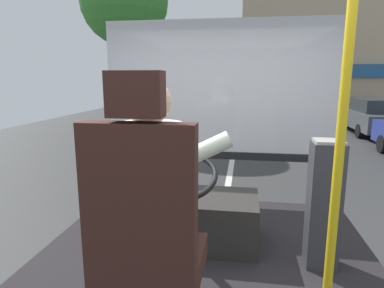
% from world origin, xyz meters
% --- Properties ---
extents(ground, '(18.00, 44.00, 0.06)m').
position_xyz_m(ground, '(0.00, 8.80, -0.02)').
color(ground, '#343434').
extents(driver_seat, '(0.48, 0.48, 1.38)m').
position_xyz_m(driver_seat, '(-0.15, -0.62, 1.22)').
color(driver_seat, black).
rests_on(driver_seat, bus_floor).
extents(bus_driver, '(0.75, 0.54, 0.83)m').
position_xyz_m(bus_driver, '(-0.15, -0.51, 1.44)').
color(bus_driver, '#332D28').
rests_on(bus_driver, driver_seat).
extents(steering_console, '(1.10, 0.97, 0.82)m').
position_xyz_m(steering_console, '(-0.15, 0.57, 0.84)').
color(steering_console, '#282623').
rests_on(steering_console, bus_floor).
extents(handrail_pole, '(0.04, 0.04, 2.11)m').
position_xyz_m(handrail_pole, '(0.70, -0.40, 1.67)').
color(handrail_pole, gold).
rests_on(handrail_pole, bus_floor).
extents(fare_box, '(0.21, 0.20, 0.93)m').
position_xyz_m(fare_box, '(0.84, 0.38, 1.08)').
color(fare_box, '#333338').
rests_on(fare_box, bus_floor).
extents(windshield_panel, '(2.50, 0.08, 1.48)m').
position_xyz_m(windshield_panel, '(0.00, 1.62, 1.66)').
color(windshield_panel, silver).
extents(street_tree, '(2.75, 2.75, 5.69)m').
position_xyz_m(street_tree, '(-3.58, 8.64, 4.27)').
color(street_tree, '#4C3828').
rests_on(street_tree, ground).
extents(shop_building, '(10.02, 6.06, 6.47)m').
position_xyz_m(shop_building, '(5.01, 18.03, 3.23)').
color(shop_building, tan).
rests_on(shop_building, ground).
extents(parked_car_charcoal, '(1.85, 4.42, 1.24)m').
position_xyz_m(parked_car_charcoal, '(4.86, 10.86, 0.64)').
color(parked_car_charcoal, '#474C51').
rests_on(parked_car_charcoal, ground).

